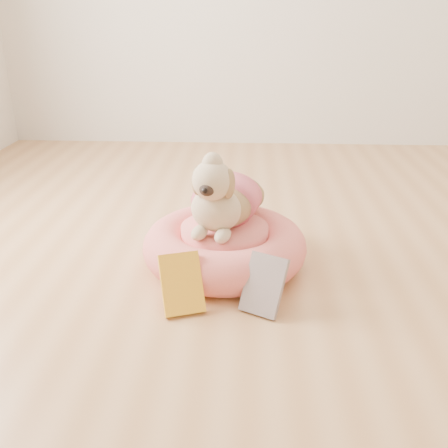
{
  "coord_description": "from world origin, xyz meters",
  "views": [
    {
      "loc": [
        -0.15,
        -1.61,
        0.95
      ],
      "look_at": [
        -0.24,
        0.15,
        0.2
      ],
      "focal_mm": 40.0,
      "sensor_mm": 36.0,
      "label": 1
    }
  ],
  "objects_px": {
    "book_yellow": "(182,284)",
    "book_white": "(264,285)",
    "pet_bed": "(225,246)",
    "dog": "(223,185)"
  },
  "relations": [
    {
      "from": "pet_bed",
      "to": "book_yellow",
      "type": "height_order",
      "value": "book_yellow"
    },
    {
      "from": "dog",
      "to": "book_white",
      "type": "xyz_separation_m",
      "value": [
        0.16,
        -0.34,
        -0.24
      ]
    },
    {
      "from": "book_white",
      "to": "book_yellow",
      "type": "bearing_deg",
      "value": -150.96
    },
    {
      "from": "dog",
      "to": "pet_bed",
      "type": "bearing_deg",
      "value": -47.59
    },
    {
      "from": "book_yellow",
      "to": "book_white",
      "type": "distance_m",
      "value": 0.28
    },
    {
      "from": "pet_bed",
      "to": "dog",
      "type": "height_order",
      "value": "dog"
    },
    {
      "from": "dog",
      "to": "book_yellow",
      "type": "bearing_deg",
      "value": -95.38
    },
    {
      "from": "dog",
      "to": "book_white",
      "type": "bearing_deg",
      "value": -51.02
    },
    {
      "from": "pet_bed",
      "to": "dog",
      "type": "bearing_deg",
      "value": 118.07
    },
    {
      "from": "pet_bed",
      "to": "book_yellow",
      "type": "bearing_deg",
      "value": -111.2
    }
  ]
}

